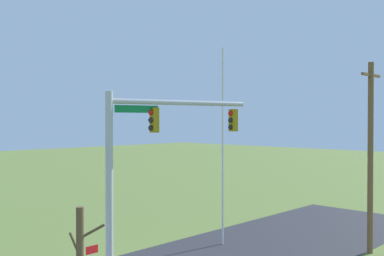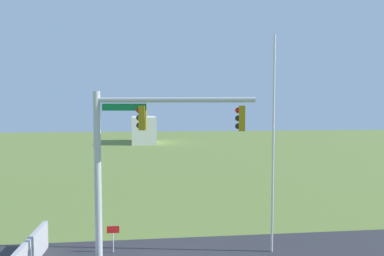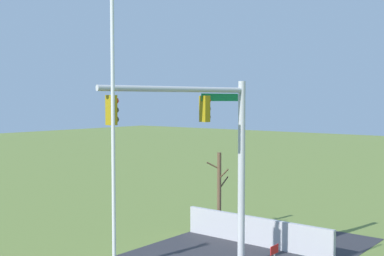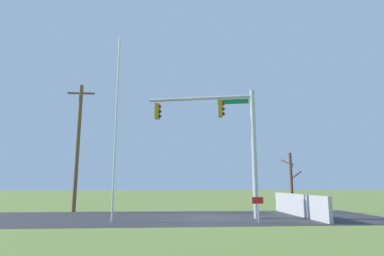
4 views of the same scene
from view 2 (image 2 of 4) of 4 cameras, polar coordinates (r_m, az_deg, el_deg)
signal_mast at (r=14.31m, az=-9.04°, el=-3.26°), size 6.21×1.67×7.27m
flagpole at (r=16.54m, az=12.80°, el=-2.64°), size 0.10×0.10×9.85m
open_sign at (r=17.34m, az=-12.46°, el=-16.00°), size 0.56×0.04×1.22m
distant_building at (r=65.61m, az=-7.69°, el=-0.26°), size 4.52×9.52×4.73m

